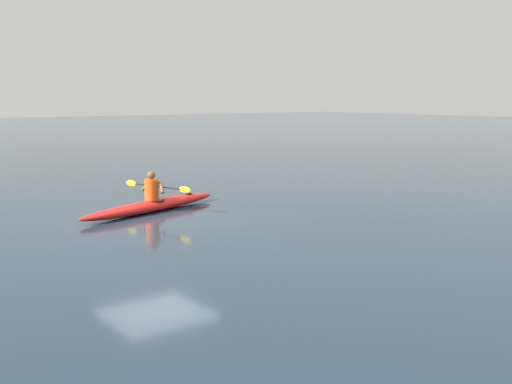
% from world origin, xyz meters
% --- Properties ---
extents(ground_plane, '(160.00, 160.00, 0.00)m').
position_xyz_m(ground_plane, '(0.00, 0.00, 0.00)').
color(ground_plane, '#1E2D3D').
extents(kayak, '(4.67, 1.92, 0.31)m').
position_xyz_m(kayak, '(-0.38, -0.82, 0.16)').
color(kayak, red).
rests_on(kayak, ground).
extents(kayaker, '(0.74, 2.29, 0.77)m').
position_xyz_m(kayaker, '(-0.40, -0.83, 0.63)').
color(kayaker, '#E04C14').
rests_on(kayaker, kayak).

